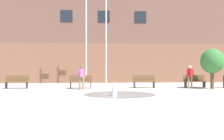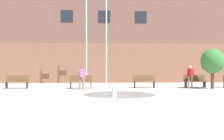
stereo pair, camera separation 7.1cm
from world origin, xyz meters
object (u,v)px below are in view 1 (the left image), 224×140
teen_by_trashcan (82,75)px  adult_watching (190,75)px  street_tree_near_building (212,61)px  park_bench_far_right (194,81)px  flagpole_left (86,28)px  park_bench_near_trashcan (144,81)px  park_bench_under_right_flagpole (81,81)px  park_bench_center (17,82)px  flagpole_right (106,26)px

teen_by_trashcan → adult_watching: bearing=-97.4°
street_tree_near_building → adult_watching: bearing=168.8°
adult_watching → teen_by_trashcan: bearing=68.1°
park_bench_far_right → adult_watching: 1.28m
flagpole_left → park_bench_far_right: bearing=-17.8°
park_bench_near_trashcan → park_bench_far_right: same height
park_bench_near_trashcan → teen_by_trashcan: bearing=-164.2°
teen_by_trashcan → park_bench_under_right_flagpole: bearing=-5.3°
adult_watching → street_tree_near_building: bearing=-126.1°
park_bench_center → street_tree_near_building: (13.45, -1.25, 1.40)m
park_bench_center → park_bench_near_trashcan: bearing=-0.7°
adult_watching → park_bench_under_right_flagpole: bearing=59.4°
park_bench_center → park_bench_under_right_flagpole: (4.42, -0.20, 0.00)m
park_bench_center → park_bench_under_right_flagpole: bearing=-2.6°
teen_by_trashcan → flagpole_left: 5.39m
park_bench_under_right_flagpole → flagpole_right: 5.48m
park_bench_center → park_bench_under_right_flagpole: same height
flagpole_right → flagpole_left: bearing=180.0°
park_bench_under_right_flagpole → street_tree_near_building: size_ratio=0.58×
park_bench_center → flagpole_right: 8.12m
street_tree_near_building → flagpole_right: bearing=151.8°
adult_watching → flagpole_left: bearing=39.2°
park_bench_under_right_flagpole → teen_by_trashcan: teen_by_trashcan is taller
teen_by_trashcan → flagpole_right: (1.86, 3.90, 3.87)m
park_bench_center → park_bench_far_right: size_ratio=1.00×
park_bench_center → flagpole_left: flagpole_left is taller
park_bench_under_right_flagpole → park_bench_near_trashcan: same height
park_bench_under_right_flagpole → flagpole_right: size_ratio=0.18×
flagpole_right → park_bench_near_trashcan: bearing=-46.2°
park_bench_under_right_flagpole → flagpole_left: (0.35, 2.75, 4.16)m
park_bench_under_right_flagpole → park_bench_far_right: size_ratio=1.00×
park_bench_under_right_flagpole → park_bench_center: bearing=177.4°
adult_watching → street_tree_near_building: 1.76m
flagpole_right → street_tree_near_building: (7.07, -3.79, -2.92)m
park_bench_center → adult_watching: (11.99, -0.96, 0.45)m
park_bench_center → park_bench_near_trashcan: same height
flagpole_left → teen_by_trashcan: bearing=-93.6°
park_bench_far_right → teen_by_trashcan: bearing=-170.6°
park_bench_under_right_flagpole → flagpole_left: 5.00m
park_bench_near_trashcan → teen_by_trashcan: size_ratio=1.01×
park_bench_under_right_flagpole → teen_by_trashcan: (0.10, -1.15, 0.45)m
flagpole_left → street_tree_near_building: flagpole_left is taller
adult_watching → street_tree_near_building: street_tree_near_building is taller
teen_by_trashcan → flagpole_right: flagpole_right is taller
park_bench_near_trashcan → street_tree_near_building: 4.87m
park_bench_center → park_bench_far_right: same height
park_bench_under_right_flagpole → flagpole_right: (1.96, 2.75, 4.32)m
park_bench_under_right_flagpole → flagpole_left: bearing=82.8°
park_bench_near_trashcan → flagpole_right: flagpole_right is taller
park_bench_near_trashcan → street_tree_near_building: street_tree_near_building is taller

